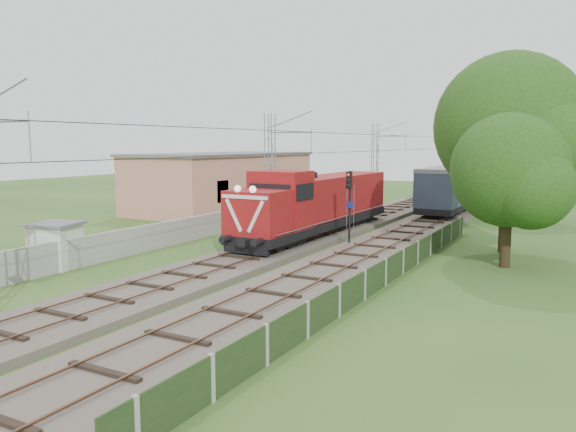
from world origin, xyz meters
The scene contains 15 objects.
ground centered at (0.00, 0.00, 0.00)m, with size 140.00×140.00×0.00m, color #294E1D.
track_main centered at (0.00, 7.00, 0.18)m, with size 4.20×70.00×0.45m.
track_side centered at (5.00, 20.00, 0.18)m, with size 4.20×80.00×0.45m.
catenary centered at (-2.95, 12.00, 4.05)m, with size 3.31×70.00×8.00m.
boundary_wall centered at (-6.50, 12.00, 0.75)m, with size 0.25×40.00×1.50m, color #9E9E99.
station_building centered at (-15.00, 24.00, 2.63)m, with size 8.40×20.40×5.22m.
fence centered at (8.00, 3.00, 0.60)m, with size 0.12×32.00×1.20m.
locomotive centered at (0.00, 12.89, 2.29)m, with size 3.08×17.57×4.46m.
coach_rake centered at (5.00, 56.40, 2.52)m, with size 3.03×67.59×3.50m.
signal_post centered at (3.19, 10.59, 3.11)m, with size 0.48×0.39×4.53m.
relay_hut centered at (-7.40, -1.33, 1.14)m, with size 2.67×2.67×2.25m.
tree_a centered at (12.07, 9.39, 4.76)m, with size 5.88×5.60×7.63m.
tree_b centered at (11.50, 13.49, 6.92)m, with size 8.55×8.15×11.09m.
tree_c centered at (9.59, 30.15, 6.09)m, with size 7.54×7.18×9.77m.
tree_d centered at (13.24, 45.98, 4.89)m, with size 6.05×5.76×7.84m.
Camera 1 is at (15.61, -19.71, 6.09)m, focal length 35.00 mm.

